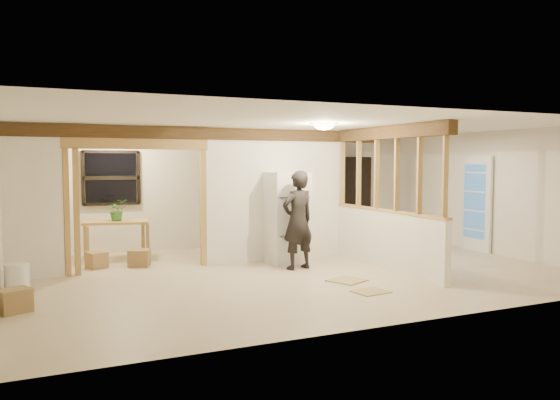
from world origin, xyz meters
name	(u,v)px	position (x,y,z in m)	size (l,w,h in m)	color
floor	(294,272)	(0.00, 0.00, -0.01)	(9.00, 6.50, 0.01)	#C4B292
ceiling	(294,125)	(0.00, 0.00, 2.50)	(9.00, 6.50, 0.01)	white
wall_back	(232,190)	(0.00, 3.25, 1.25)	(9.00, 0.01, 2.50)	silver
wall_front	(415,216)	(0.00, -3.25, 1.25)	(9.00, 0.01, 2.50)	silver
wall_right	(493,193)	(4.50, 0.00, 1.25)	(0.01, 6.50, 2.50)	silver
partition_left_stub	(33,201)	(-4.05, 1.20, 1.25)	(0.90, 0.12, 2.50)	white
partition_center	(276,195)	(0.20, 1.20, 1.25)	(2.80, 0.12, 2.50)	white
doorway_frame	(138,207)	(-2.40, 1.20, 1.10)	(2.46, 0.14, 2.20)	tan
header_beam_back	(216,134)	(-1.00, 1.20, 2.38)	(7.00, 0.18, 0.22)	#4C331A
header_beam_right	(387,133)	(1.60, -0.40, 2.38)	(0.18, 3.30, 0.22)	#4C331A
pony_wall	(386,240)	(1.60, -0.40, 0.50)	(0.12, 3.20, 1.00)	white
stud_partition	(387,174)	(1.60, -0.40, 1.66)	(0.14, 3.20, 1.32)	tan
window_back	(111,178)	(-2.60, 3.17, 1.55)	(1.12, 0.10, 1.10)	black
french_door	(476,204)	(4.42, 0.40, 1.00)	(0.12, 0.86, 2.00)	white
ceiling_dome_main	(324,124)	(0.30, -0.50, 2.48)	(0.36, 0.36, 0.16)	#FFEABF
ceiling_dome_util	(122,130)	(-2.50, 2.30, 2.48)	(0.32, 0.32, 0.14)	#FFEABF
hanging_bulb	(156,145)	(-2.00, 1.60, 2.18)	(0.07, 0.07, 0.07)	#FFD88C
refrigerator	(287,218)	(0.24, 0.80, 0.84)	(0.69, 0.67, 1.69)	silver
woman	(298,220)	(0.15, 0.16, 0.86)	(0.63, 0.41, 1.73)	black
work_table	(116,240)	(-2.62, 2.40, 0.38)	(1.19, 0.60, 0.75)	tan
potted_plant	(117,210)	(-2.60, 2.40, 0.96)	(0.37, 0.32, 0.41)	#366A28
shop_vac	(26,253)	(-4.20, 2.32, 0.26)	(0.39, 0.39, 0.51)	maroon
bookshelf	(350,198)	(2.94, 3.01, 1.00)	(1.00, 0.33, 2.00)	black
bucket	(17,279)	(-4.28, 0.19, 0.21)	(0.34, 0.34, 0.43)	white
box_util_a	(139,258)	(-2.34, 1.54, 0.15)	(0.35, 0.30, 0.30)	olive
box_util_b	(97,260)	(-3.06, 1.70, 0.14)	(0.31, 0.31, 0.28)	olive
box_front	(14,301)	(-4.29, -0.88, 0.15)	(0.37, 0.30, 0.30)	olive
floor_panel_near	(347,280)	(0.44, -1.02, 0.01)	(0.50, 0.50, 0.02)	tan
floor_panel_far	(371,292)	(0.37, -1.81, 0.01)	(0.48, 0.38, 0.02)	tan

